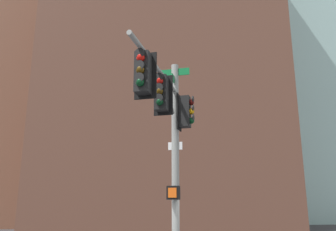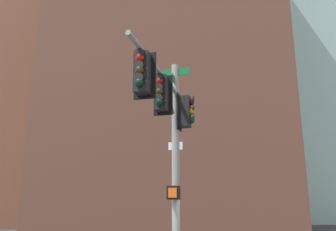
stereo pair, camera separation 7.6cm
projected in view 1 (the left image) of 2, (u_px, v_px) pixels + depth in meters
signal_pole_assembly at (169, 126)px, 10.06m from camera, size 2.46×4.17×6.82m
building_brick_nearside at (155, 55)px, 42.43m from camera, size 23.60×21.50×39.81m
building_brick_midblock at (83, 84)px, 46.88m from camera, size 23.05×16.75×36.09m
building_glass_tower at (237, 14)px, 65.25m from camera, size 30.76×33.63×73.64m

